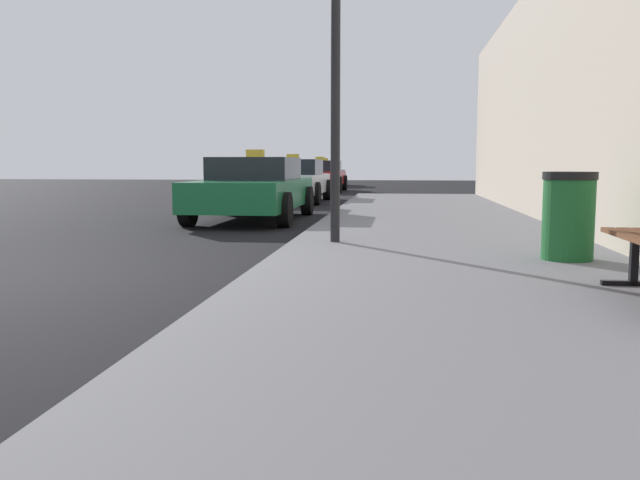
{
  "coord_description": "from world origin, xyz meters",
  "views": [
    {
      "loc": [
        3.41,
        -6.26,
        1.14
      ],
      "look_at": [
        2.63,
        0.14,
        0.4
      ],
      "focal_mm": 37.24,
      "sensor_mm": 36.0,
      "label": 1
    }
  ],
  "objects_px": {
    "trash_bin": "(568,216)",
    "car_red": "(320,176)",
    "car_green": "(254,188)",
    "car_white": "(292,180)",
    "car_black": "(324,173)"
  },
  "relations": [
    {
      "from": "car_black",
      "to": "trash_bin",
      "type": "bearing_deg",
      "value": 101.83
    },
    {
      "from": "trash_bin",
      "to": "car_red",
      "type": "xyz_separation_m",
      "value": [
        -5.07,
        20.23,
        0.04
      ]
    },
    {
      "from": "trash_bin",
      "to": "car_white",
      "type": "distance_m",
      "value": 13.49
    },
    {
      "from": "trash_bin",
      "to": "car_white",
      "type": "bearing_deg",
      "value": 111.56
    },
    {
      "from": "car_red",
      "to": "trash_bin",
      "type": "bearing_deg",
      "value": 104.06
    },
    {
      "from": "car_green",
      "to": "car_white",
      "type": "bearing_deg",
      "value": -87.66
    },
    {
      "from": "trash_bin",
      "to": "car_red",
      "type": "bearing_deg",
      "value": 104.06
    },
    {
      "from": "car_green",
      "to": "car_black",
      "type": "bearing_deg",
      "value": -87.35
    },
    {
      "from": "trash_bin",
      "to": "car_green",
      "type": "height_order",
      "value": "car_green"
    },
    {
      "from": "car_green",
      "to": "car_black",
      "type": "relative_size",
      "value": 1.0
    },
    {
      "from": "car_green",
      "to": "car_black",
      "type": "distance_m",
      "value": 20.91
    },
    {
      "from": "trash_bin",
      "to": "car_green",
      "type": "distance_m",
      "value": 7.73
    },
    {
      "from": "car_green",
      "to": "car_white",
      "type": "xyz_separation_m",
      "value": [
        -0.26,
        6.41,
        -0.0
      ]
    },
    {
      "from": "car_white",
      "to": "car_black",
      "type": "bearing_deg",
      "value": -87.21
    },
    {
      "from": "car_white",
      "to": "car_red",
      "type": "xyz_separation_m",
      "value": [
        -0.11,
        7.68,
        -0.0
      ]
    }
  ]
}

